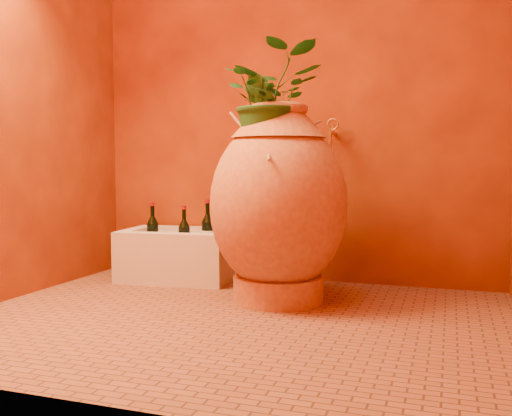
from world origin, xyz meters
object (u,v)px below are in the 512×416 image
at_px(wine_bottle_a, 208,233).
at_px(wall_tap, 332,131).
at_px(wine_bottle_b, 184,237).
at_px(stone_basin, 178,256).
at_px(wine_bottle_c, 153,234).
at_px(amphora, 278,204).

xyz_separation_m(wine_bottle_a, wall_tap, (0.76, 0.08, 0.61)).
distance_m(wine_bottle_b, wall_tap, 1.08).
height_order(stone_basin, wine_bottle_b, wine_bottle_b).
bearing_deg(wine_bottle_b, stone_basin, 136.69).
bearing_deg(wine_bottle_c, wine_bottle_b, -12.30).
bearing_deg(wine_bottle_a, wine_bottle_c, -162.90).
bearing_deg(wine_bottle_b, wine_bottle_a, 60.80).
height_order(wine_bottle_a, wine_bottle_b, wine_bottle_a).
xyz_separation_m(amphora, wine_bottle_a, (-0.58, 0.42, -0.22)).
xyz_separation_m(stone_basin, wine_bottle_c, (-0.16, -0.02, 0.13)).
distance_m(stone_basin, wine_bottle_c, 0.21).
bearing_deg(wine_bottle_a, wine_bottle_b, -119.20).
bearing_deg(wall_tap, wine_bottle_a, -173.63).
xyz_separation_m(amphora, stone_basin, (-0.74, 0.34, -0.36)).
relative_size(stone_basin, wall_tap, 4.20).
bearing_deg(amphora, wall_tap, 70.63).
relative_size(amphora, stone_basin, 1.44).
height_order(wine_bottle_b, wine_bottle_c, wine_bottle_c).
bearing_deg(amphora, stone_basin, 155.70).
height_order(wine_bottle_b, wall_tap, wall_tap).
distance_m(wine_bottle_c, wall_tap, 1.26).
xyz_separation_m(amphora, wine_bottle_b, (-0.67, 0.26, -0.23)).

